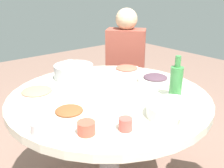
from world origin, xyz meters
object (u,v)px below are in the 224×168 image
Objects in this scene: dish_shrimp at (37,92)px; dish_eggplant at (155,79)px; green_bottle at (176,81)px; round_dining_table at (109,112)px; soup_bowl at (173,111)px; dish_tofu_braise at (127,69)px; rice_bowl at (74,71)px; tea_cup_side at (86,128)px; stool_for_diner_left at (125,111)px; diner_left at (126,58)px; tea_cup_far at (125,124)px; tea_cup_near at (38,128)px; dish_stirfry at (69,112)px.

dish_eggplant is at bearing 68.27° from dish_shrimp.
round_dining_table is at bearing -136.15° from green_bottle.
round_dining_table is 0.44m from green_bottle.
dish_tofu_braise is at bearing 154.90° from soup_bowl.
rice_bowl is 0.74m from tea_cup_side.
dish_tofu_braise is at bearing -41.39° from stool_for_diner_left.
diner_left is (-0.61, 0.29, -0.03)m from dish_eggplant.
round_dining_table is 5.55× the size of dish_tofu_braise.
soup_bowl is at bearing -38.42° from dish_eggplant.
soup_bowl is 0.27m from tea_cup_far.
round_dining_table is 0.89m from diner_left.
rice_bowl is at bearing -136.37° from dish_eggplant.
tea_cup_side is at bearing -49.56° from diner_left.
dish_eggplant is 0.30× the size of diner_left.
dish_eggplant is at bearing -25.49° from stool_for_diner_left.
tea_cup_near is at bearing -43.57° from rice_bowl.
green_bottle is 1.15m from stool_for_diner_left.
soup_bowl is 1.21× the size of dish_tofu_braise.
tea_cup_side is (0.55, -0.74, 0.01)m from dish_tofu_braise.
tea_cup_side reaches higher than tea_cup_near.
dish_eggplant is (0.40, 0.38, -0.03)m from rice_bowl.
dish_eggplant is at bearing 94.31° from dish_stirfry.
dish_eggplant is 0.66m from tea_cup_far.
diner_left reaches higher than stool_for_diner_left.
soup_bowl is 0.58× the size of stool_for_diner_left.
tea_cup_far is at bearing 22.67° from dish_stirfry.
tea_cup_far reaches higher than round_dining_table.
soup_bowl is 1.33× the size of dish_stirfry.
dish_eggplant reaches higher than stool_for_diner_left.
dish_shrimp is 0.94× the size of green_bottle.
tea_cup_near is 1.39m from diner_left.
diner_left is at bearing 137.66° from tea_cup_far.
dish_stirfry is 3.11× the size of tea_cup_far.
rice_bowl is 0.35m from dish_shrimp.
green_bottle is (0.27, 0.26, 0.22)m from round_dining_table.
tea_cup_near is at bearing -124.30° from tea_cup_far.
stool_for_diner_left is at bearing 137.66° from tea_cup_far.
diner_left reaches higher than round_dining_table.
diner_left is at bearing 149.07° from soup_bowl.
stool_for_diner_left is 0.54m from diner_left.
dish_tofu_braise is 0.48× the size of stool_for_diner_left.
tea_cup_far is 0.17m from tea_cup_side.
rice_bowl reaches higher than tea_cup_side.
dish_tofu_braise is 0.92m from tea_cup_side.
dish_tofu_braise is 3.26× the size of tea_cup_near.
soup_bowl is 0.49m from dish_eggplant.
round_dining_table is 1.55× the size of diner_left.
dish_stirfry reaches higher than stool_for_diner_left.
soup_bowl is (0.79, 0.08, -0.02)m from rice_bowl.
rice_bowl reaches higher than tea_cup_far.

